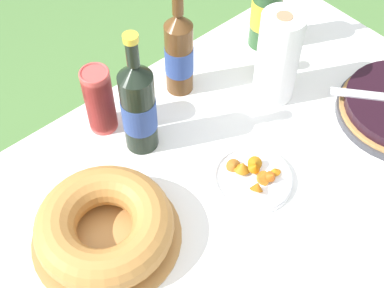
{
  "coord_description": "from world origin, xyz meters",
  "views": [
    {
      "loc": [
        -0.44,
        -0.39,
        1.72
      ],
      "look_at": [
        0.08,
        0.2,
        0.73
      ],
      "focal_mm": 50.0,
      "sensor_mm": 36.0,
      "label": 1
    }
  ],
  "objects_px": {
    "cup_stack": "(99,100)",
    "cider_bottle_amber": "(179,53)",
    "bundt_cake": "(105,227)",
    "cider_bottle_green": "(267,6)",
    "snack_plate_left": "(253,177)",
    "paper_towel_roll": "(278,57)",
    "juice_bottle_red": "(138,107)"
  },
  "relations": [
    {
      "from": "cup_stack",
      "to": "cider_bottle_amber",
      "type": "xyz_separation_m",
      "value": [
        0.24,
        -0.02,
        0.03
      ]
    },
    {
      "from": "bundt_cake",
      "to": "cider_bottle_green",
      "type": "relative_size",
      "value": 0.95
    },
    {
      "from": "cup_stack",
      "to": "snack_plate_left",
      "type": "bearing_deg",
      "value": -65.89
    },
    {
      "from": "snack_plate_left",
      "to": "paper_towel_roll",
      "type": "height_order",
      "value": "paper_towel_roll"
    },
    {
      "from": "cup_stack",
      "to": "juice_bottle_red",
      "type": "relative_size",
      "value": 0.55
    },
    {
      "from": "snack_plate_left",
      "to": "paper_towel_roll",
      "type": "distance_m",
      "value": 0.32
    },
    {
      "from": "cider_bottle_amber",
      "to": "snack_plate_left",
      "type": "height_order",
      "value": "cider_bottle_amber"
    },
    {
      "from": "juice_bottle_red",
      "to": "cup_stack",
      "type": "bearing_deg",
      "value": 109.91
    },
    {
      "from": "bundt_cake",
      "to": "cider_bottle_green",
      "type": "bearing_deg",
      "value": 17.64
    },
    {
      "from": "bundt_cake",
      "to": "snack_plate_left",
      "type": "bearing_deg",
      "value": -15.99
    },
    {
      "from": "bundt_cake",
      "to": "cup_stack",
      "type": "distance_m",
      "value": 0.33
    },
    {
      "from": "bundt_cake",
      "to": "juice_bottle_red",
      "type": "bearing_deg",
      "value": 35.98
    },
    {
      "from": "bundt_cake",
      "to": "snack_plate_left",
      "type": "xyz_separation_m",
      "value": [
        0.35,
        -0.1,
        -0.04
      ]
    },
    {
      "from": "juice_bottle_red",
      "to": "snack_plate_left",
      "type": "distance_m",
      "value": 0.32
    },
    {
      "from": "cider_bottle_amber",
      "to": "paper_towel_roll",
      "type": "relative_size",
      "value": 1.27
    },
    {
      "from": "cup_stack",
      "to": "cider_bottle_green",
      "type": "xyz_separation_m",
      "value": [
        0.54,
        -0.04,
        0.04
      ]
    },
    {
      "from": "bundt_cake",
      "to": "snack_plate_left",
      "type": "distance_m",
      "value": 0.37
    },
    {
      "from": "bundt_cake",
      "to": "cup_stack",
      "type": "bearing_deg",
      "value": 56.01
    },
    {
      "from": "cider_bottle_green",
      "to": "snack_plate_left",
      "type": "height_order",
      "value": "cider_bottle_green"
    },
    {
      "from": "paper_towel_roll",
      "to": "cider_bottle_green",
      "type": "bearing_deg",
      "value": 51.89
    },
    {
      "from": "cup_stack",
      "to": "juice_bottle_red",
      "type": "height_order",
      "value": "juice_bottle_red"
    },
    {
      "from": "bundt_cake",
      "to": "cider_bottle_amber",
      "type": "bearing_deg",
      "value": 30.67
    },
    {
      "from": "cider_bottle_green",
      "to": "cup_stack",
      "type": "bearing_deg",
      "value": 175.44
    },
    {
      "from": "cup_stack",
      "to": "juice_bottle_red",
      "type": "xyz_separation_m",
      "value": [
        0.04,
        -0.11,
        0.04
      ]
    },
    {
      "from": "cider_bottle_green",
      "to": "juice_bottle_red",
      "type": "bearing_deg",
      "value": -172.32
    },
    {
      "from": "snack_plate_left",
      "to": "paper_towel_roll",
      "type": "xyz_separation_m",
      "value": [
        0.25,
        0.17,
        0.12
      ]
    },
    {
      "from": "cup_stack",
      "to": "juice_bottle_red",
      "type": "bearing_deg",
      "value": -70.09
    },
    {
      "from": "cider_bottle_green",
      "to": "juice_bottle_red",
      "type": "relative_size",
      "value": 1.0
    },
    {
      "from": "cider_bottle_green",
      "to": "paper_towel_roll",
      "type": "height_order",
      "value": "cider_bottle_green"
    },
    {
      "from": "cup_stack",
      "to": "snack_plate_left",
      "type": "relative_size",
      "value": 0.98
    },
    {
      "from": "juice_bottle_red",
      "to": "snack_plate_left",
      "type": "xyz_separation_m",
      "value": [
        0.13,
        -0.26,
        -0.12
      ]
    },
    {
      "from": "snack_plate_left",
      "to": "paper_towel_roll",
      "type": "relative_size",
      "value": 0.75
    }
  ]
}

